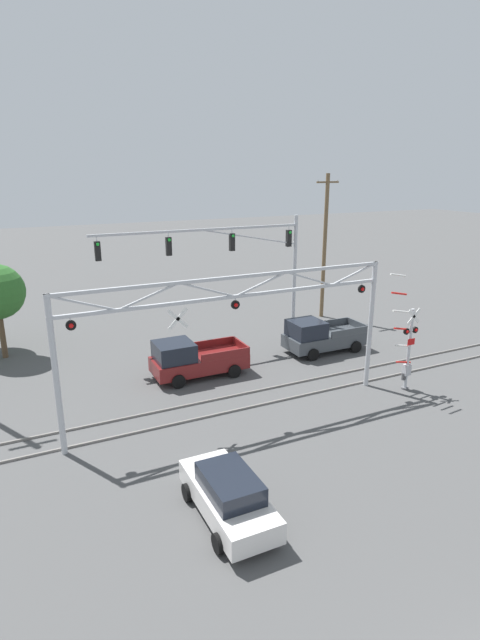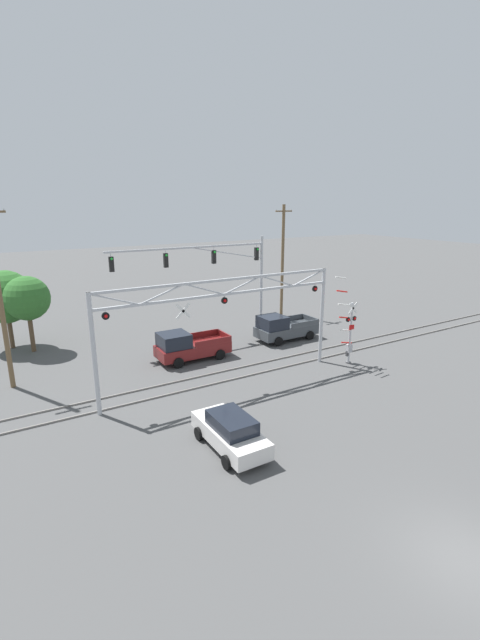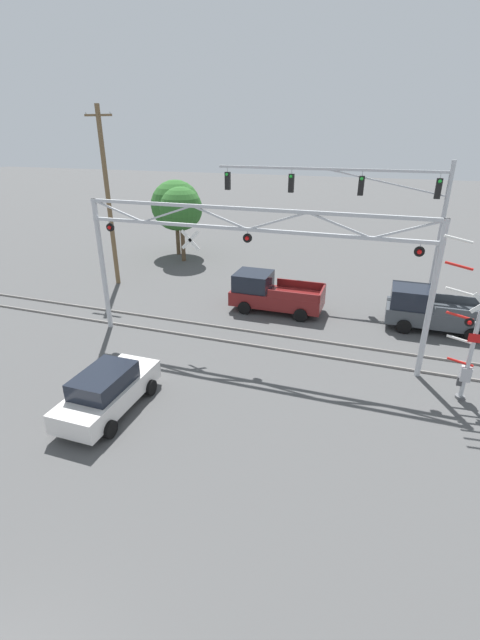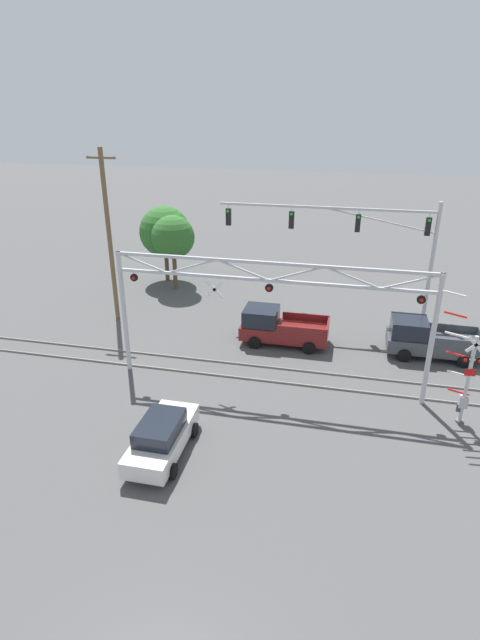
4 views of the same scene
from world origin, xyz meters
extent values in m
cube|color=gray|center=(0.00, 15.56, 0.05)|extent=(80.00, 0.08, 0.10)
cube|color=gray|center=(0.00, 17.00, 0.05)|extent=(80.00, 0.08, 0.10)
cylinder|color=#B7BABF|center=(-7.40, 15.28, 3.21)|extent=(0.23, 0.23, 6.41)
cylinder|color=#B7BABF|center=(7.40, 15.28, 3.21)|extent=(0.23, 0.23, 6.41)
cube|color=#B7BABF|center=(0.00, 15.28, 5.52)|extent=(15.03, 0.14, 0.14)
cube|color=#B7BABF|center=(0.00, 15.28, 6.34)|extent=(15.03, 0.14, 0.14)
cube|color=#B7BABF|center=(-6.16, 15.28, 5.93)|extent=(2.49, 0.08, 0.90)
cube|color=#B7BABF|center=(-3.70, 15.28, 5.93)|extent=(2.49, 0.08, 0.90)
cube|color=#B7BABF|center=(-1.23, 15.28, 5.93)|extent=(2.49, 0.08, 0.90)
cube|color=#B7BABF|center=(1.23, 15.28, 5.93)|extent=(2.49, 0.08, 0.90)
cube|color=#B7BABF|center=(3.70, 15.28, 5.93)|extent=(2.49, 0.08, 0.90)
cube|color=#B7BABF|center=(6.16, 15.28, 5.93)|extent=(2.49, 0.08, 0.90)
cylinder|color=black|center=(-6.68, 15.28, 5.16)|extent=(0.38, 0.10, 0.38)
sphere|color=red|center=(-6.68, 15.21, 5.16)|extent=(0.18, 0.18, 0.18)
cylinder|color=#B7BABF|center=(-6.68, 15.28, 5.40)|extent=(0.04, 0.04, 0.10)
cylinder|color=black|center=(0.00, 15.28, 5.16)|extent=(0.38, 0.10, 0.38)
sphere|color=red|center=(0.00, 15.21, 5.16)|extent=(0.18, 0.18, 0.18)
cylinder|color=#B7BABF|center=(0.00, 15.28, 5.40)|extent=(0.04, 0.04, 0.10)
cylinder|color=black|center=(6.68, 15.28, 5.16)|extent=(0.38, 0.10, 0.38)
sphere|color=red|center=(6.68, 15.21, 5.16)|extent=(0.18, 0.18, 0.18)
cylinder|color=#B7BABF|center=(6.68, 15.28, 5.40)|extent=(0.04, 0.04, 0.10)
cube|color=white|center=(-2.59, 15.18, 4.90)|extent=(0.88, 0.03, 0.88)
cube|color=white|center=(-2.59, 15.18, 4.90)|extent=(0.88, 0.03, 0.88)
cylinder|color=black|center=(-2.59, 15.16, 4.90)|extent=(0.04, 0.04, 0.02)
cylinder|color=#B7BABF|center=(8.88, 14.06, 2.10)|extent=(0.16, 0.16, 4.20)
cylinder|color=#59595B|center=(8.88, 14.06, 0.05)|extent=(0.35, 0.35, 0.10)
cylinder|color=black|center=(8.60, 14.06, 3.10)|extent=(0.32, 0.09, 0.32)
sphere|color=red|center=(8.60, 14.00, 3.10)|extent=(0.16, 0.16, 0.16)
cube|color=#B7BABF|center=(8.88, 14.06, 3.10)|extent=(0.64, 0.06, 0.06)
cube|color=red|center=(8.88, 13.96, 2.55)|extent=(0.44, 0.02, 0.32)
cube|color=#B2B2B7|center=(8.88, 14.06, 1.05)|extent=(0.36, 0.28, 0.56)
cylinder|color=red|center=(8.61, 14.06, 1.50)|extent=(0.91, 0.09, 0.27)
cylinder|color=white|center=(8.43, 14.06, 2.39)|extent=(0.91, 0.09, 0.27)
cylinder|color=red|center=(8.26, 14.06, 3.28)|extent=(0.91, 0.09, 0.27)
cylinder|color=white|center=(8.08, 14.06, 4.18)|extent=(0.91, 0.09, 0.27)
cylinder|color=red|center=(7.90, 14.06, 5.07)|extent=(0.91, 0.09, 0.27)
cylinder|color=white|center=(7.72, 14.06, 5.96)|extent=(0.91, 0.09, 0.27)
cube|color=#3F3F42|center=(8.77, 14.06, 0.71)|extent=(0.24, 0.12, 0.36)
cylinder|color=#B7BABF|center=(8.20, 23.80, 3.95)|extent=(0.24, 0.24, 7.90)
cube|color=#B7BABF|center=(1.82, 23.80, 7.30)|extent=(12.75, 0.14, 0.14)
cube|color=#B7BABF|center=(5.01, 23.80, 6.70)|extent=(6.39, 0.08, 1.28)
cylinder|color=#B7BABF|center=(-4.05, 23.80, 7.15)|extent=(0.04, 0.04, 0.30)
cube|color=black|center=(-4.05, 23.80, 6.48)|extent=(0.30, 0.26, 1.03)
sphere|color=green|center=(-4.05, 23.63, 6.87)|extent=(0.18, 0.18, 0.18)
cylinder|color=#B7BABF|center=(-0.14, 23.80, 7.15)|extent=(0.04, 0.04, 0.30)
cube|color=black|center=(-0.14, 23.80, 6.48)|extent=(0.30, 0.26, 1.03)
sphere|color=green|center=(-0.14, 23.63, 6.87)|extent=(0.18, 0.18, 0.18)
cylinder|color=#B7BABF|center=(3.78, 23.80, 7.15)|extent=(0.04, 0.04, 0.30)
cube|color=black|center=(3.78, 23.80, 6.48)|extent=(0.30, 0.26, 1.03)
sphere|color=green|center=(3.78, 23.63, 6.87)|extent=(0.18, 0.18, 0.18)
cylinder|color=#B7BABF|center=(7.70, 23.80, 7.15)|extent=(0.04, 0.04, 0.30)
cube|color=black|center=(7.70, 23.80, 6.48)|extent=(0.30, 0.26, 1.03)
sphere|color=green|center=(7.70, 23.63, 6.87)|extent=(0.18, 0.18, 0.18)
cube|color=maroon|center=(0.16, 20.17, 0.74)|extent=(5.03, 2.09, 0.77)
cube|color=black|center=(-1.23, 20.17, 1.60)|extent=(1.94, 1.92, 0.95)
cube|color=maroon|center=(1.23, 19.16, 1.34)|extent=(2.69, 0.08, 0.43)
cube|color=maroon|center=(1.23, 21.17, 1.34)|extent=(2.69, 0.08, 0.43)
cube|color=maroon|center=(2.63, 20.17, 1.34)|extent=(0.10, 2.01, 0.43)
cylinder|color=black|center=(-1.39, 19.11, 0.36)|extent=(0.72, 0.24, 0.72)
cylinder|color=black|center=(-1.39, 21.22, 0.36)|extent=(0.72, 0.24, 0.72)
cylinder|color=black|center=(1.72, 19.11, 0.36)|extent=(0.72, 0.24, 0.72)
cylinder|color=black|center=(1.72, 21.22, 0.36)|extent=(0.72, 0.24, 0.72)
cube|color=#3D4247|center=(8.40, 20.42, 0.74)|extent=(4.95, 2.09, 0.77)
cube|color=black|center=(7.03, 20.42, 1.60)|extent=(1.91, 1.92, 0.95)
cube|color=#3D4247|center=(9.46, 19.41, 1.34)|extent=(2.64, 0.08, 0.43)
cube|color=#3D4247|center=(9.46, 21.42, 1.34)|extent=(2.64, 0.08, 0.43)
cylinder|color=black|center=(6.87, 19.36, 0.36)|extent=(0.72, 0.24, 0.72)
cylinder|color=black|center=(6.87, 21.47, 0.36)|extent=(0.72, 0.24, 0.72)
cylinder|color=black|center=(9.94, 19.36, 0.36)|extent=(0.72, 0.24, 0.72)
cylinder|color=black|center=(9.94, 21.47, 0.36)|extent=(0.72, 0.24, 0.72)
cube|color=silver|center=(-3.16, 9.15, 0.66)|extent=(1.73, 4.38, 0.72)
cube|color=black|center=(-3.16, 8.97, 1.33)|extent=(1.47, 2.28, 0.62)
cylinder|color=black|center=(-4.04, 10.46, 0.30)|extent=(0.24, 0.61, 0.61)
cylinder|color=black|center=(-2.28, 10.46, 0.30)|extent=(0.24, 0.61, 0.61)
cylinder|color=black|center=(-4.04, 7.83, 0.30)|extent=(0.24, 0.61, 0.61)
cylinder|color=black|center=(-2.28, 7.83, 0.30)|extent=(0.24, 0.61, 0.61)
cylinder|color=brown|center=(-10.97, 21.36, 5.33)|extent=(0.28, 0.28, 10.67)
cube|color=brown|center=(-10.97, 21.36, 10.07)|extent=(1.80, 0.12, 0.12)
cylinder|color=silver|center=(-11.79, 21.36, 10.17)|extent=(0.08, 0.08, 0.12)
cylinder|color=silver|center=(-10.15, 21.36, 10.17)|extent=(0.08, 0.08, 0.12)
cylinder|color=brown|center=(-9.21, 27.63, 1.43)|extent=(0.32, 0.32, 2.87)
sphere|color=#2D6628|center=(-9.21, 27.63, 3.98)|extent=(3.17, 3.17, 3.17)
cylinder|color=brown|center=(-10.48, 29.28, 1.28)|extent=(0.32, 0.32, 2.55)
sphere|color=#2D6628|center=(-10.48, 29.28, 3.91)|extent=(3.88, 3.88, 3.88)
camera|label=1|loc=(-8.63, -3.15, 10.68)|focal=28.00mm
camera|label=2|loc=(-11.42, -5.55, 10.58)|focal=24.00mm
camera|label=3|loc=(5.45, -1.48, 9.21)|focal=24.00mm
camera|label=4|loc=(3.50, -6.08, 13.00)|focal=28.00mm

